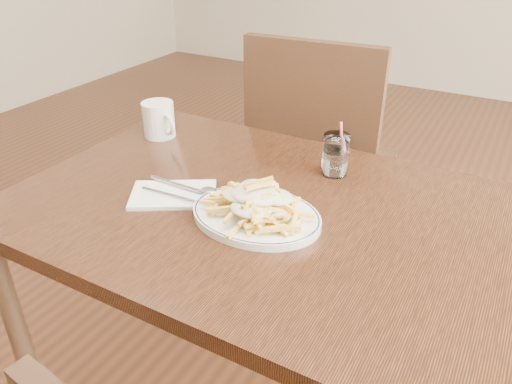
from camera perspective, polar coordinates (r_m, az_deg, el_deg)
The scene contains 8 objects.
table at distance 1.20m, azimuth 1.16°, elevation -4.80°, with size 1.20×0.80×0.75m.
chair_far at distance 1.84m, azimuth 7.11°, elevation 4.17°, with size 0.49×0.49×1.00m.
fries_plate at distance 1.10m, azimuth 0.00°, elevation -2.69°, with size 0.32×0.29×0.02m.
loaded_fries at distance 1.08m, azimuth 0.00°, elevation -0.72°, with size 0.24×0.20×0.07m.
napkin at distance 1.21m, azimuth -9.43°, elevation -0.29°, with size 0.20×0.13×0.01m, color white.
cutlery at distance 1.21m, azimuth -9.29°, elevation 0.19°, with size 0.22×0.08×0.01m.
water_glass at distance 1.30m, azimuth 9.06°, elevation 3.98°, with size 0.07×0.07×0.15m.
coffee_mug at distance 1.54m, azimuth -11.01°, elevation 8.12°, with size 0.13×0.09×0.11m.
Camera 1 is at (0.47, -0.88, 1.35)m, focal length 35.00 mm.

